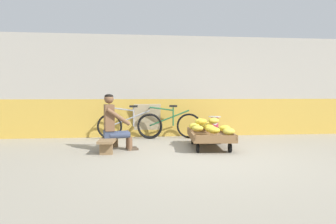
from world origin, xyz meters
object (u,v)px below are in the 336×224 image
at_px(bicycle_far_left, 169,124).
at_px(shopping_bag, 215,138).
at_px(bicycle_near_left, 130,125).
at_px(sign_board, 147,121).
at_px(banana_cart, 210,137).
at_px(weighing_scale, 215,122).
at_px(vendor_seated, 114,123).
at_px(plastic_crate, 214,134).
at_px(low_bench, 109,141).

bearing_deg(bicycle_far_left, shopping_bag, -43.04).
distance_m(bicycle_near_left, sign_board, 0.56).
xyz_separation_m(banana_cart, bicycle_far_left, (-0.69, 1.50, 0.11)).
bearing_deg(bicycle_far_left, weighing_scale, -25.53).
xyz_separation_m(vendor_seated, sign_board, (0.75, 1.84, -0.13)).
xyz_separation_m(vendor_seated, plastic_crate, (2.38, 1.07, -0.42)).
relative_size(plastic_crate, bicycle_far_left, 0.22).
xyz_separation_m(bicycle_near_left, sign_board, (0.46, 0.30, 0.09)).
xyz_separation_m(banana_cart, shopping_bag, (0.27, 0.60, -0.12)).
relative_size(banana_cart, bicycle_far_left, 0.91).
relative_size(bicycle_near_left, sign_board, 1.88).
bearing_deg(sign_board, bicycle_far_left, -24.51).
bearing_deg(vendor_seated, sign_board, 67.70).
bearing_deg(bicycle_far_left, banana_cart, -65.24).
relative_size(low_bench, vendor_seated, 0.98).
height_order(low_bench, bicycle_near_left, bicycle_near_left).
relative_size(sign_board, shopping_bag, 3.67).
relative_size(vendor_seated, weighing_scale, 3.80).
bearing_deg(bicycle_near_left, low_bench, -103.70).
relative_size(low_bench, plastic_crate, 3.11).
xyz_separation_m(vendor_seated, weighing_scale, (2.38, 1.07, -0.11)).
relative_size(plastic_crate, weighing_scale, 1.20).
distance_m(weighing_scale, bicycle_far_left, 1.19).
bearing_deg(plastic_crate, bicycle_far_left, 154.52).
xyz_separation_m(vendor_seated, bicycle_far_left, (1.31, 1.58, -0.21)).
distance_m(low_bench, sign_board, 2.05).
bearing_deg(banana_cart, low_bench, -177.37).
height_order(banana_cart, plastic_crate, banana_cart).
bearing_deg(low_bench, shopping_bag, 16.40).
height_order(plastic_crate, weighing_scale, weighing_scale).
relative_size(bicycle_far_left, sign_board, 1.88).
bearing_deg(bicycle_far_left, sign_board, 155.49).
bearing_deg(banana_cart, plastic_crate, 69.48).
bearing_deg(weighing_scale, shopping_bag, -103.97).
bearing_deg(shopping_bag, weighing_scale, 76.03).
distance_m(bicycle_near_left, shopping_bag, 2.18).
relative_size(banana_cart, shopping_bag, 6.29).
distance_m(vendor_seated, shopping_bag, 2.42).
bearing_deg(banana_cart, bicycle_near_left, 139.57).
bearing_deg(weighing_scale, bicycle_far_left, 154.47).
height_order(low_bench, shopping_bag, low_bench).
distance_m(low_bench, weighing_scale, 2.71).
bearing_deg(vendor_seated, banana_cart, 2.26).
xyz_separation_m(low_bench, weighing_scale, (2.46, 1.09, 0.25)).
xyz_separation_m(plastic_crate, sign_board, (-1.62, 0.76, 0.29)).
relative_size(banana_cart, sign_board, 1.71).
relative_size(weighing_scale, shopping_bag, 1.25).
bearing_deg(bicycle_near_left, plastic_crate, -12.50).
xyz_separation_m(banana_cart, low_bench, (-2.09, -0.10, -0.04)).
relative_size(weighing_scale, sign_board, 0.34).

